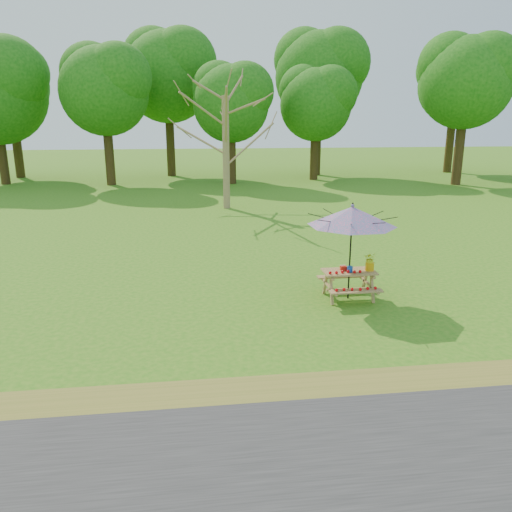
{
  "coord_description": "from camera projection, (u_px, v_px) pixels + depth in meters",
  "views": [
    {
      "loc": [
        1.42,
        -9.45,
        4.07
      ],
      "look_at": [
        2.78,
        1.14,
        1.1
      ],
      "focal_mm": 35.0,
      "sensor_mm": 36.0,
      "label": 1
    }
  ],
  "objects": [
    {
      "name": "drygrass_strip",
      "position": [
        102.0,
        407.0,
        7.27
      ],
      "size": [
        120.0,
        1.2,
        0.01
      ],
      "primitive_type": "cube",
      "color": "olive",
      "rests_on": "ground"
    },
    {
      "name": "ground",
      "position": [
        125.0,
        329.0,
        9.95
      ],
      "size": [
        120.0,
        120.0,
        0.0
      ],
      "primitive_type": "plane",
      "color": "#2D7516",
      "rests_on": "ground"
    },
    {
      "name": "tomatoes_row",
      "position": [
        345.0,
        272.0,
        11.27
      ],
      "size": [
        0.77,
        0.13,
        0.07
      ],
      "primitive_type": null,
      "color": "red",
      "rests_on": "picnic_table"
    },
    {
      "name": "treeline",
      "position": [
        162.0,
        47.0,
        28.83
      ],
      "size": [
        60.0,
        12.0,
        16.0
      ],
      "primitive_type": null,
      "color": "#125C0F",
      "rests_on": "ground"
    },
    {
      "name": "bare_tree",
      "position": [
        224.0,
        45.0,
        21.35
      ],
      "size": [
        6.8,
        6.8,
        11.62
      ],
      "color": "#8D734D",
      "rests_on": "ground"
    },
    {
      "name": "patio_umbrella",
      "position": [
        352.0,
        216.0,
        11.12
      ],
      "size": [
        2.55,
        2.55,
        2.25
      ],
      "color": "black",
      "rests_on": "ground"
    },
    {
      "name": "flower_bucket",
      "position": [
        370.0,
        261.0,
        11.43
      ],
      "size": [
        0.33,
        0.31,
        0.44
      ],
      "color": "#DA9C0B",
      "rests_on": "picnic_table"
    },
    {
      "name": "picnic_table",
      "position": [
        349.0,
        285.0,
        11.56
      ],
      "size": [
        1.2,
        1.32,
        0.67
      ],
      "color": "olive",
      "rests_on": "ground"
    },
    {
      "name": "produce_bins",
      "position": [
        346.0,
        268.0,
        11.47
      ],
      "size": [
        0.24,
        0.41,
        0.13
      ],
      "color": "#B71F0E",
      "rests_on": "picnic_table"
    }
  ]
}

